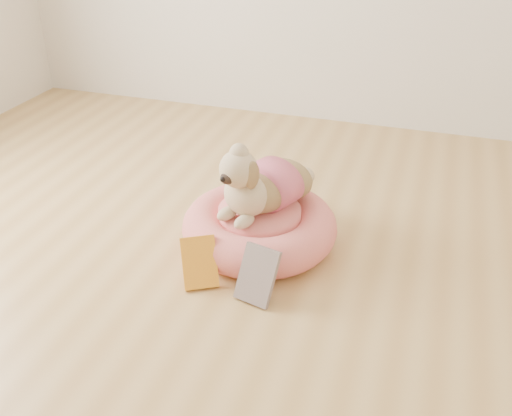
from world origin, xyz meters
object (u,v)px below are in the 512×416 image
(book_white, at_px, (257,275))
(book_yellow, at_px, (199,262))
(pet_bed, at_px, (260,226))
(dog, at_px, (261,172))

(book_white, bearing_deg, book_yellow, -170.85)
(book_yellow, bearing_deg, pet_bed, 38.10)
(book_yellow, height_order, book_white, book_white)
(pet_bed, xyz_separation_m, book_white, (0.11, -0.36, 0.02))
(book_yellow, xyz_separation_m, book_white, (0.25, -0.02, 0.01))
(pet_bed, relative_size, book_white, 3.04)
(book_white, bearing_deg, dog, 118.69)
(dog, bearing_deg, book_white, -51.05)
(dog, distance_m, book_yellow, 0.46)
(pet_bed, height_order, dog, dog)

